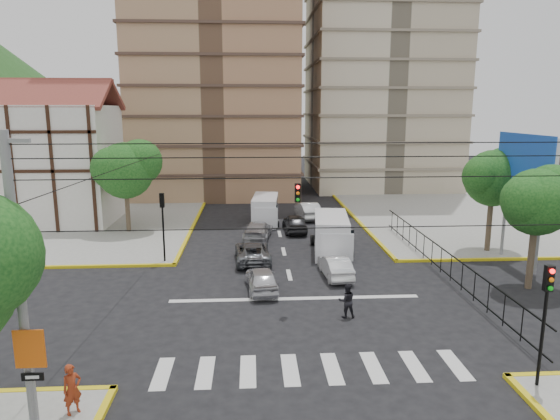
{
  "coord_description": "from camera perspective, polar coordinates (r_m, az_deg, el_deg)",
  "views": [
    {
      "loc": [
        -2.19,
        -23.27,
        9.71
      ],
      "look_at": [
        -0.56,
        4.81,
        4.0
      ],
      "focal_mm": 32.0,
      "sensor_mm": 36.0,
      "label": 1
    }
  ],
  "objects": [
    {
      "name": "pedestrian_sw_corner",
      "position": [
        18.06,
        -22.67,
        -18.37
      ],
      "size": [
        0.72,
        0.7,
        1.66
      ],
      "primitive_type": "imported",
      "rotation": [
        0.0,
        0.0,
        0.74
      ],
      "color": "maroon",
      "rests_on": "sidewalk_sw"
    },
    {
      "name": "park_fence",
      "position": [
        31.48,
        17.83,
        -7.06
      ],
      "size": [
        0.1,
        22.5,
        1.66
      ],
      "primitive_type": null,
      "color": "black",
      "rests_on": "ground"
    },
    {
      "name": "van_left_lane",
      "position": [
        42.8,
        -1.68,
        -0.08
      ],
      "size": [
        2.47,
        5.36,
        2.35
      ],
      "rotation": [
        0.0,
        0.0,
        -0.09
      ],
      "color": "silver",
      "rests_on": "ground"
    },
    {
      "name": "tree_park_c",
      "position": [
        36.42,
        23.3,
        3.64
      ],
      "size": [
        4.65,
        3.8,
        7.25
      ],
      "color": "#473828",
      "rests_on": "ground"
    },
    {
      "name": "tree_tudor",
      "position": [
        40.72,
        -17.16,
        4.63
      ],
      "size": [
        5.39,
        4.4,
        7.43
      ],
      "color": "#473828",
      "rests_on": "ground"
    },
    {
      "name": "district_sign",
      "position": [
        17.12,
        -26.6,
        -14.89
      ],
      "size": [
        0.9,
        0.12,
        3.2
      ],
      "color": "slate",
      "rests_on": "ground"
    },
    {
      "name": "traffic_light_se",
      "position": [
        19.57,
        28.08,
        -9.64
      ],
      "size": [
        0.28,
        0.22,
        4.4
      ],
      "color": "black",
      "rests_on": "ground"
    },
    {
      "name": "tree_park_a",
      "position": [
        29.91,
        27.44,
        1.14
      ],
      "size": [
        4.41,
        3.6,
        6.83
      ],
      "color": "#473828",
      "rests_on": "ground"
    },
    {
      "name": "car_grey_mid_left",
      "position": [
        32.32,
        -3.15,
        -4.81
      ],
      "size": [
        2.41,
        4.81,
        1.31
      ],
      "primitive_type": "imported",
      "rotation": [
        0.0,
        0.0,
        3.19
      ],
      "color": "slate",
      "rests_on": "ground"
    },
    {
      "name": "car_darkgrey_mid_right",
      "position": [
        40.03,
        1.7,
        -1.5
      ],
      "size": [
        1.88,
        4.31,
        1.45
      ],
      "primitive_type": "imported",
      "rotation": [
        0.0,
        0.0,
        3.18
      ],
      "color": "black",
      "rests_on": "ground"
    },
    {
      "name": "traffic_light_nw",
      "position": [
        32.26,
        -13.26,
        -0.64
      ],
      "size": [
        0.28,
        0.22,
        4.4
      ],
      "color": "black",
      "rests_on": "ground"
    },
    {
      "name": "pedestrian_crosswalk",
      "position": [
        24.11,
        7.63,
        -10.23
      ],
      "size": [
        0.84,
        0.67,
        1.67
      ],
      "primitive_type": "imported",
      "rotation": [
        0.0,
        0.0,
        3.18
      ],
      "color": "black",
      "rests_on": "ground"
    },
    {
      "name": "sidewalk_nw",
      "position": [
        47.77,
        -25.14,
        -1.26
      ],
      "size": [
        26.0,
        26.0,
        0.15
      ],
      "primitive_type": "cube",
      "color": "gray",
      "rests_on": "ground"
    },
    {
      "name": "crosswalk_stripes",
      "position": [
        19.93,
        3.59,
        -17.68
      ],
      "size": [
        12.0,
        2.4,
        0.01
      ],
      "primitive_type": "cube",
      "color": "silver",
      "rests_on": "ground"
    },
    {
      "name": "ground",
      "position": [
        25.31,
        1.94,
        -11.09
      ],
      "size": [
        160.0,
        160.0,
        0.0
      ],
      "primitive_type": "plane",
      "color": "black",
      "rests_on": "ground"
    },
    {
      "name": "utility_pole_sw",
      "position": [
        16.57,
        -27.64,
        -7.24
      ],
      "size": [
        1.4,
        0.28,
        9.0
      ],
      "color": "slate",
      "rests_on": "ground"
    },
    {
      "name": "billboard",
      "position": [
        33.88,
        26.19,
        4.01
      ],
      "size": [
        0.36,
        6.2,
        8.1
      ],
      "color": "slate",
      "rests_on": "ground"
    },
    {
      "name": "car_white_rear_right",
      "position": [
        44.97,
        3.18,
        -0.03
      ],
      "size": [
        2.15,
        4.75,
        1.51
      ],
      "primitive_type": "imported",
      "rotation": [
        0.0,
        0.0,
        3.26
      ],
      "color": "silver",
      "rests_on": "ground"
    },
    {
      "name": "stop_line",
      "position": [
        26.42,
        1.7,
        -10.08
      ],
      "size": [
        13.0,
        0.4,
        0.01
      ],
      "primitive_type": "cube",
      "color": "silver",
      "rests_on": "ground"
    },
    {
      "name": "car_silver_rear_left",
      "position": [
        37.93,
        -2.56,
        -2.32
      ],
      "size": [
        2.55,
        4.87,
        1.35
      ],
      "primitive_type": "imported",
      "rotation": [
        0.0,
        0.0,
        2.99
      ],
      "color": "#A7A6AB",
      "rests_on": "ground"
    },
    {
      "name": "sidewalk_ne",
      "position": [
        49.58,
        23.34,
        -0.68
      ],
      "size": [
        26.0,
        26.0,
        0.15
      ],
      "primitive_type": "cube",
      "color": "gray",
      "rests_on": "ground"
    },
    {
      "name": "traffic_light_hanging",
      "position": [
        21.69,
        2.53,
        1.35
      ],
      "size": [
        18.0,
        9.12,
        0.92
      ],
      "color": "black",
      "rests_on": "ground"
    },
    {
      "name": "tudor_building",
      "position": [
        46.64,
        -24.53,
        4.96
      ],
      "size": [
        10.8,
        8.05,
        12.23
      ],
      "color": "silver",
      "rests_on": "ground"
    },
    {
      "name": "van_right_lane",
      "position": [
        34.21,
        5.93,
        -2.92
      ],
      "size": [
        2.84,
        5.88,
        2.55
      ],
      "rotation": [
        0.0,
        0.0,
        -0.12
      ],
      "color": "silver",
      "rests_on": "ground"
    },
    {
      "name": "car_silver_front_left",
      "position": [
        27.34,
        -2.11,
        -7.86
      ],
      "size": [
        1.94,
        4.01,
        1.32
      ],
      "primitive_type": "imported",
      "rotation": [
        0.0,
        0.0,
        3.24
      ],
      "color": "silver",
      "rests_on": "ground"
    },
    {
      "name": "car_white_front_right",
      "position": [
        29.62,
        6.34,
        -6.41
      ],
      "size": [
        1.66,
        4.01,
        1.29
      ],
      "primitive_type": "imported",
      "rotation": [
        0.0,
        0.0,
        3.22
      ],
      "color": "white",
      "rests_on": "ground"
    }
  ]
}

